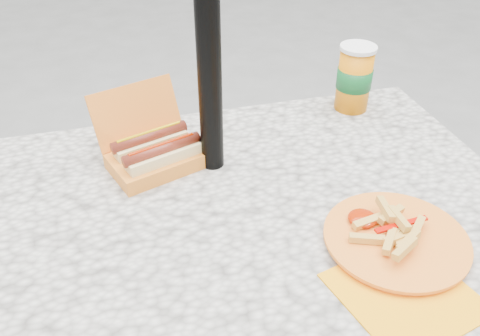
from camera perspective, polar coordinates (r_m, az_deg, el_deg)
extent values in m
cube|color=beige|center=(1.04, -1.08, -5.53)|extent=(1.20, 0.80, 0.05)
cylinder|color=black|center=(1.53, -22.80, -11.84)|extent=(0.07, 0.07, 0.70)
cylinder|color=black|center=(1.65, 13.57, -5.67)|extent=(0.07, 0.07, 0.70)
cylinder|color=black|center=(0.99, -3.72, 17.34)|extent=(0.05, 0.05, 2.20)
cube|color=orange|center=(1.14, -9.22, 0.85)|extent=(0.23, 0.19, 0.04)
cube|color=orange|center=(1.17, -11.57, 6.08)|extent=(0.21, 0.12, 0.12)
cube|color=#E5C383|center=(1.11, -8.62, 1.00)|extent=(0.17, 0.10, 0.04)
cylinder|color=maroon|center=(1.09, -8.74, 2.10)|extent=(0.18, 0.08, 0.03)
cylinder|color=#9B1B00|center=(1.09, -8.79, 2.63)|extent=(0.15, 0.06, 0.01)
cube|color=#E5C383|center=(1.15, -9.99, 2.40)|extent=(0.17, 0.10, 0.04)
cylinder|color=maroon|center=(1.14, -10.12, 3.47)|extent=(0.18, 0.08, 0.03)
cylinder|color=#C89C00|center=(1.13, -10.18, 3.99)|extent=(0.15, 0.06, 0.01)
cube|color=#FF9F0C|center=(0.90, 18.03, -13.26)|extent=(0.25, 0.25, 0.00)
cylinder|color=orange|center=(0.98, 17.08, -7.70)|extent=(0.25, 0.25, 0.01)
cylinder|color=orange|center=(0.98, 17.13, -7.50)|extent=(0.26, 0.26, 0.01)
cube|color=gold|center=(0.96, 16.95, -7.17)|extent=(0.06, 0.05, 0.02)
cube|color=gold|center=(0.94, 18.40, -7.83)|extent=(0.06, 0.05, 0.02)
cube|color=gold|center=(0.97, 17.38, -5.45)|extent=(0.02, 0.06, 0.02)
cube|color=gold|center=(0.92, 18.02, -8.61)|extent=(0.06, 0.05, 0.02)
cube|color=gold|center=(0.96, 17.45, -7.51)|extent=(0.06, 0.02, 0.01)
cube|color=gold|center=(1.00, 16.61, -5.05)|extent=(0.06, 0.04, 0.02)
cube|color=gold|center=(0.94, 16.46, -7.90)|extent=(0.05, 0.06, 0.02)
cube|color=gold|center=(0.94, 14.07, -7.73)|extent=(0.06, 0.04, 0.01)
cube|color=gold|center=(0.98, 19.26, -6.40)|extent=(0.06, 0.05, 0.01)
cube|color=gold|center=(0.97, 17.71, -7.25)|extent=(0.05, 0.06, 0.02)
cube|color=gold|center=(0.98, 14.16, -5.86)|extent=(0.07, 0.03, 0.02)
cube|color=gold|center=(0.99, 16.01, -4.42)|extent=(0.02, 0.06, 0.02)
ellipsoid|color=#9B1B00|center=(0.99, 13.60, -5.50)|extent=(0.06, 0.06, 0.02)
cube|color=#BB0900|center=(0.98, 17.67, -6.06)|extent=(0.11, 0.02, 0.00)
cylinder|color=orange|center=(1.36, 12.69, 9.64)|extent=(0.09, 0.09, 0.16)
cylinder|color=#0F5823|center=(1.36, 12.72, 9.83)|extent=(0.09, 0.09, 0.05)
cylinder|color=white|center=(1.33, 13.18, 13.01)|extent=(0.09, 0.09, 0.01)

